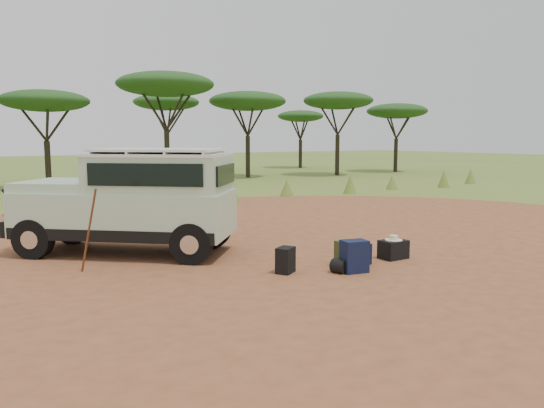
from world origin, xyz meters
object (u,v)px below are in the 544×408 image
safari_vehicle (133,203)px  backpack_black (285,260)px  backpack_navy (354,256)px  hard_case (393,250)px  walking_staff (89,231)px  backpack_olive (345,253)px  duffel_navy (360,253)px

safari_vehicle → backpack_black: bearing=-19.6°
backpack_navy → hard_case: 1.49m
walking_staff → hard_case: 6.02m
safari_vehicle → hard_case: size_ratio=8.49×
walking_staff → backpack_olive: size_ratio=3.24×
duffel_navy → hard_case: duffel_navy is taller
safari_vehicle → hard_case: bearing=2.8°
backpack_olive → duffel_navy: 0.37m
backpack_navy → backpack_olive: (0.18, 0.48, -0.05)m
safari_vehicle → backpack_olive: bearing=-6.3°
safari_vehicle → backpack_navy: size_ratio=7.71×
safari_vehicle → walking_staff: bearing=-93.5°
backpack_navy → duffel_navy: bearing=50.0°
backpack_navy → duffel_navy: size_ratio=1.45×
duffel_navy → hard_case: (0.88, -0.03, -0.01)m
safari_vehicle → walking_staff: (-1.23, -1.27, -0.30)m
hard_case → backpack_navy: bearing=-164.8°
backpack_olive → duffel_navy: backpack_olive is taller
walking_staff → safari_vehicle: bearing=17.1°
walking_staff → backpack_black: walking_staff is taller
walking_staff → backpack_olive: 4.85m
backpack_black → backpack_olive: bearing=-38.5°
backpack_black → backpack_navy: size_ratio=0.80×
safari_vehicle → duffel_navy: (3.50, -3.37, -0.88)m
walking_staff → backpack_olive: walking_staff is taller
safari_vehicle → hard_case: 5.61m
walking_staff → hard_case: bearing=-49.6°
backpack_navy → hard_case: size_ratio=1.10×
hard_case → walking_staff: bearing=157.9°
backpack_black → duffel_navy: backpack_black is taller
walking_staff → backpack_olive: bearing=-54.3°
safari_vehicle → backpack_olive: size_ratio=9.26×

